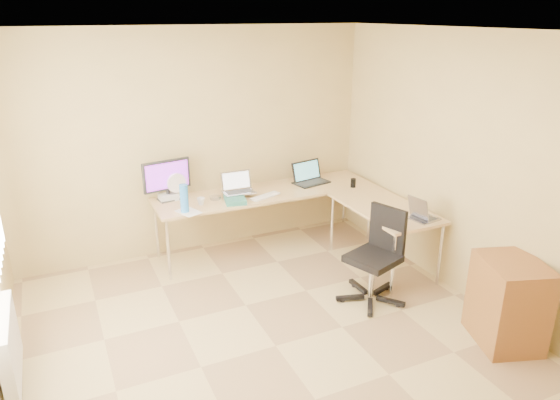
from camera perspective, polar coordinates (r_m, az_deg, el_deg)
name	(u,v)px	position (r m, az deg, el deg)	size (l,w,h in m)	color
floor	(276,346)	(4.61, -0.48, -16.01)	(4.50, 4.50, 0.00)	tan
ceiling	(275,32)	(3.72, -0.61, 18.31)	(4.50, 4.50, 0.00)	white
wall_back	(195,143)	(6.01, -9.46, 6.28)	(4.50, 4.50, 0.00)	tan
wall_front	(504,388)	(2.38, 23.73, -18.65)	(4.50, 4.50, 0.00)	tan
wall_right	(478,173)	(5.16, 21.25, 2.82)	(4.50, 4.50, 0.00)	tan
desk_main	(267,220)	(6.17, -1.45, -2.23)	(2.65, 0.70, 0.73)	tan
desk_return	(383,237)	(5.83, 11.40, -4.06)	(0.70, 1.30, 0.73)	tan
monitor	(167,180)	(5.82, -12.52, 2.18)	(0.55, 0.18, 0.47)	black
book_stack	(235,199)	(5.73, -5.06, 0.07)	(0.22, 0.31, 0.05)	#266758
laptop_center	(239,183)	(5.83, -4.66, 1.91)	(0.36, 0.27, 0.23)	silver
laptop_black	(312,173)	(6.30, 3.55, 3.06)	(0.42, 0.31, 0.27)	black
keyboard	(265,196)	(5.85, -1.65, 0.42)	(0.39, 0.11, 0.02)	white
mouse	(276,194)	(5.91, -0.47, 0.70)	(0.10, 0.06, 0.03)	white
mug	(201,201)	(5.67, -8.82, -0.13)	(0.09, 0.09, 0.08)	silver
cd_stack	(215,198)	(5.83, -7.24, 0.27)	(0.13, 0.13, 0.03)	#B7B7BA
water_bottle	(184,199)	(5.45, -10.67, 0.16)	(0.09, 0.09, 0.31)	#2F81DA
papers	(189,212)	(5.50, -10.18, -1.31)	(0.18, 0.26, 0.01)	white
white_box	(168,197)	(5.89, -12.38, 0.36)	(0.21, 0.15, 0.08)	silver
desk_fan	(176,187)	(5.87, -11.56, 1.45)	(0.22, 0.22, 0.28)	white
black_cup	(353,183)	(6.23, 8.19, 1.90)	(0.06, 0.06, 0.11)	black
laptop_return	(425,209)	(5.41, 15.88, -1.03)	(0.25, 0.31, 0.21)	#8F91A6
office_chair	(373,255)	(5.09, 10.38, -6.05)	(0.57, 0.57, 0.95)	black
cabinet	(508,305)	(4.89, 24.10, -10.65)	(0.48, 0.59, 0.82)	#925C20
radiator	(9,347)	(4.50, -28.01, -14.31)	(0.09, 0.80, 0.55)	white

